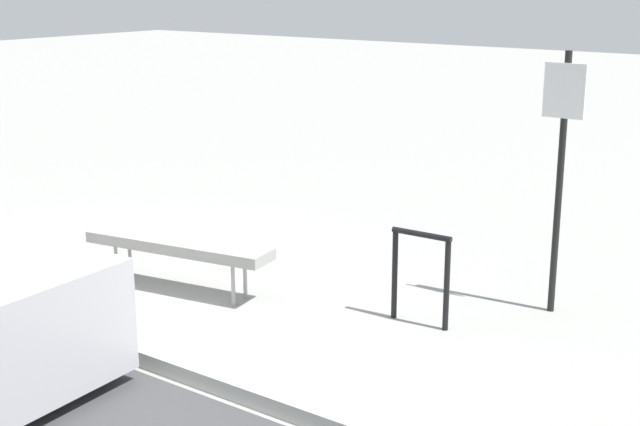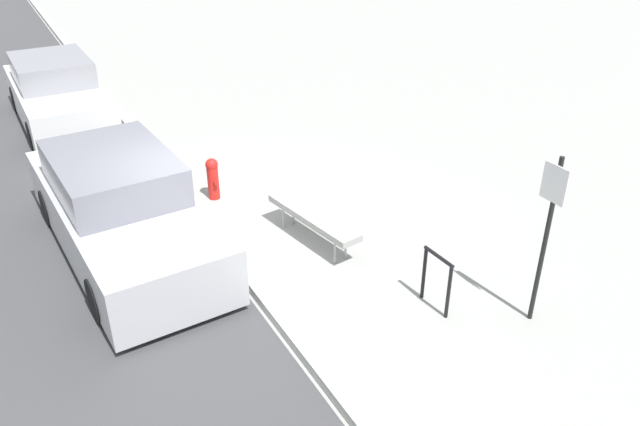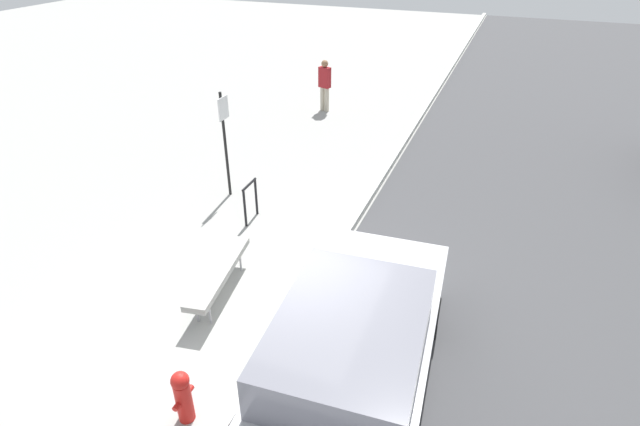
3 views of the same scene
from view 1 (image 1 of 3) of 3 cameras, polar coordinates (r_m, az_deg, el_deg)
ground_plane at (r=7.99m, az=-16.96°, el=-7.02°), size 60.00×60.00×0.00m
curb at (r=7.96m, az=-17.00°, el=-6.59°), size 60.00×0.20×0.13m
bench at (r=8.46m, az=-9.07°, el=-2.08°), size 1.94×0.68×0.51m
bike_rack at (r=7.60m, az=6.46°, el=-3.52°), size 0.55×0.07×0.83m
sign_post at (r=7.88m, az=15.15°, el=3.35°), size 0.36×0.08×2.30m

